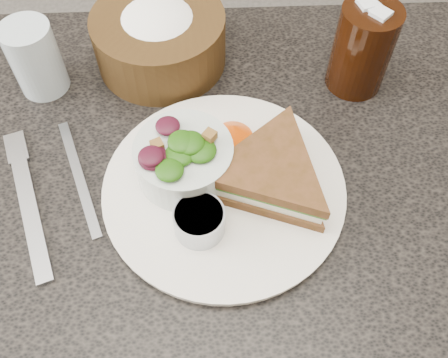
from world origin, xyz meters
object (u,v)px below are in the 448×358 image
dining_table (197,286)px  dinner_plate (224,189)px  cola_glass (363,45)px  bread_basket (159,32)px  sandwich (270,174)px  salad_bowl (184,156)px  dressing_ramekin (199,221)px  water_glass (35,58)px

dining_table → dinner_plate: size_ratio=3.26×
dinner_plate → cola_glass: size_ratio=2.16×
bread_basket → sandwich: bearing=-60.0°
dinner_plate → salad_bowl: (-0.05, 0.02, 0.04)m
dining_table → salad_bowl: size_ratio=8.06×
dining_table → cola_glass: size_ratio=7.04×
dressing_ramekin → water_glass: (-0.23, 0.26, 0.02)m
dinner_plate → bread_basket: (-0.09, 0.25, 0.05)m
bread_basket → water_glass: bread_basket is taller
dining_table → bread_basket: 0.49m
cola_glass → water_glass: size_ratio=1.32×
dressing_ramekin → water_glass: size_ratio=0.57×
sandwich → salad_bowl: salad_bowl is taller
bread_basket → water_glass: 0.18m
dressing_ramekin → water_glass: water_glass is taller
salad_bowl → dressing_ramekin: salad_bowl is taller
salad_bowl → bread_basket: 0.22m
sandwich → salad_bowl: (-0.11, 0.02, 0.01)m
dining_table → salad_bowl: (0.00, 0.01, 0.42)m
dressing_ramekin → bread_basket: bread_basket is taller
dining_table → dinner_plate: bearing=-17.8°
bread_basket → dinner_plate: bearing=-70.8°
dressing_ramekin → cola_glass: cola_glass is taller
dinner_plate → water_glass: bearing=142.4°
sandwich → water_glass: 0.37m
salad_bowl → cola_glass: bearing=32.9°
dining_table → dressing_ramekin: bearing=-74.5°
dinner_plate → cola_glass: (0.20, 0.19, 0.06)m
salad_bowl → dressing_ramekin: 0.09m
bread_basket → cola_glass: cola_glass is taller
sandwich → dinner_plate: bearing=-159.9°
dinner_plate → sandwich: size_ratio=1.63×
salad_bowl → bread_basket: bearing=99.3°
dining_table → cola_glass: cola_glass is taller
salad_bowl → water_glass: bearing=140.2°
sandwich → bread_basket: 0.29m
dressing_ramekin → sandwich: bearing=33.5°
dining_table → dinner_plate: (0.05, -0.02, 0.38)m
dinner_plate → water_glass: size_ratio=2.86×
dining_table → dressing_ramekin: dressing_ramekin is taller
sandwich → cola_glass: cola_glass is taller
sandwich → dressing_ramekin: (-0.09, -0.06, -0.01)m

